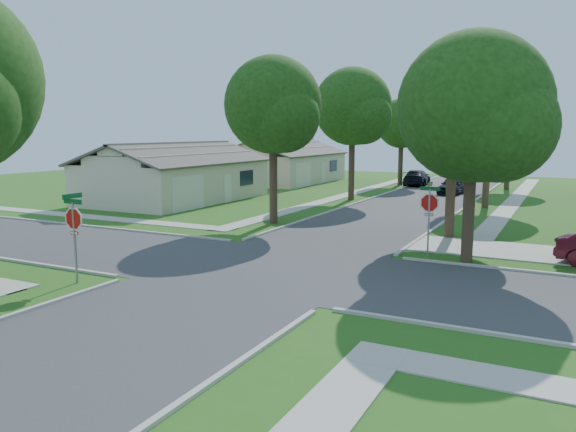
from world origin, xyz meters
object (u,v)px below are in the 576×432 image
(house_nw_near, at_px, (176,180))
(car_curb_east, at_px, (453,186))
(tree_ne_corner, at_px, (475,114))
(house_nw_far, at_px, (283,167))
(car_curb_west, at_px, (417,178))
(tree_w_mid, at_px, (353,110))
(tree_e_mid, at_px, (491,111))
(stop_sign_sw, at_px, (74,222))
(tree_w_near, at_px, (274,110))
(tree_e_near, at_px, (455,117))
(tree_e_far, at_px, (511,120))
(stop_sign_ne, at_px, (429,206))
(tree_w_far, at_px, (402,126))

(house_nw_near, xyz_separation_m, car_curb_east, (17.19, 13.33, -0.84))
(tree_ne_corner, relative_size, house_nw_far, 0.64)
(tree_ne_corner, relative_size, car_curb_west, 1.73)
(tree_ne_corner, distance_m, car_curb_east, 25.15)
(tree_w_mid, bearing_deg, tree_e_mid, -0.00)
(tree_ne_corner, bearing_deg, car_curb_east, 102.08)
(stop_sign_sw, xyz_separation_m, house_nw_near, (-11.29, 19.70, -0.51))
(tree_w_near, xyz_separation_m, tree_ne_corner, (11.00, -4.80, -0.52))
(tree_w_near, xyz_separation_m, tree_w_mid, (0.00, 12.00, 0.37))
(stop_sign_sw, height_order, tree_e_near, tree_e_near)
(tree_e_far, xyz_separation_m, car_curb_west, (-7.95, 0.32, -5.25))
(stop_sign_ne, xyz_separation_m, tree_e_near, (0.05, 4.31, 3.61))
(tree_e_mid, bearing_deg, house_nw_far, 152.09)
(tree_e_mid, relative_size, tree_e_far, 1.06)
(tree_w_mid, relative_size, car_curb_west, 1.91)
(tree_w_mid, bearing_deg, tree_w_far, 90.05)
(house_nw_far, bearing_deg, stop_sign_ne, -52.84)
(stop_sign_ne, distance_m, house_nw_near, 23.12)
(tree_w_mid, bearing_deg, stop_sign_sw, -90.13)
(tree_w_far, xyz_separation_m, tree_ne_corner, (11.01, -29.80, 0.09))
(tree_w_near, relative_size, car_curb_west, 1.79)
(tree_w_far, bearing_deg, car_curb_east, -44.15)
(tree_e_far, distance_m, tree_w_near, 26.71)
(stop_sign_sw, distance_m, car_curb_west, 39.08)
(stop_sign_sw, distance_m, tree_w_far, 38.86)
(stop_sign_ne, height_order, car_curb_west, stop_sign_ne)
(car_curb_east, xyz_separation_m, car_curb_west, (-4.40, 6.00, 0.05))
(tree_w_mid, bearing_deg, tree_e_far, 54.15)
(stop_sign_ne, bearing_deg, house_nw_near, 153.54)
(tree_e_near, relative_size, car_curb_east, 2.08)
(stop_sign_ne, relative_size, house_nw_near, 0.22)
(tree_e_near, height_order, tree_e_mid, tree_e_mid)
(stop_sign_sw, relative_size, house_nw_far, 0.22)
(tree_e_mid, distance_m, tree_w_far, 16.06)
(stop_sign_sw, distance_m, tree_ne_corner, 14.64)
(tree_w_near, bearing_deg, car_curb_east, 73.17)
(stop_sign_ne, height_order, tree_w_near, tree_w_near)
(tree_e_far, height_order, tree_w_far, tree_e_far)
(tree_w_near, distance_m, car_curb_east, 20.90)
(tree_w_mid, xyz_separation_m, tree_w_far, (-0.01, 13.00, -0.98))
(car_curb_east, distance_m, car_curb_west, 7.44)
(house_nw_near, xyz_separation_m, house_nw_far, (0.00, 17.00, 0.00))
(house_nw_far, bearing_deg, tree_ne_corner, -51.19)
(stop_sign_ne, bearing_deg, stop_sign_sw, -135.00)
(house_nw_near, relative_size, car_curb_west, 2.72)
(stop_sign_sw, bearing_deg, tree_e_near, 55.41)
(stop_sign_sw, distance_m, stop_sign_ne, 13.29)
(house_nw_far, xyz_separation_m, car_curb_west, (12.79, 2.33, -0.79))
(tree_e_far, bearing_deg, tree_w_near, -110.60)
(tree_e_far, bearing_deg, tree_w_mid, -125.85)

